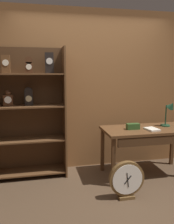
% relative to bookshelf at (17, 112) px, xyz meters
% --- Properties ---
extents(ground_plane, '(10.00, 10.00, 0.00)m').
position_rel_bookshelf_xyz_m(ground_plane, '(1.19, -1.14, -1.02)').
color(ground_plane, '#4C3826').
extents(back_wood_panel, '(4.80, 0.05, 2.60)m').
position_rel_bookshelf_xyz_m(back_wood_panel, '(1.19, 0.21, 0.28)').
color(back_wood_panel, brown).
rests_on(back_wood_panel, ground).
extents(bookshelf, '(1.37, 0.38, 1.97)m').
position_rel_bookshelf_xyz_m(bookshelf, '(0.00, 0.00, 0.00)').
color(bookshelf, brown).
rests_on(bookshelf, ground).
extents(workbench, '(1.36, 0.65, 0.75)m').
position_rel_bookshelf_xyz_m(workbench, '(1.95, -0.37, -0.35)').
color(workbench, brown).
rests_on(workbench, ground).
extents(desk_lamp, '(0.22, 0.22, 0.41)m').
position_rel_bookshelf_xyz_m(desk_lamp, '(2.35, -0.30, -0.02)').
color(desk_lamp, '#1E472D').
rests_on(desk_lamp, workbench).
extents(toolbox_small, '(0.19, 0.09, 0.09)m').
position_rel_bookshelf_xyz_m(toolbox_small, '(1.71, -0.36, -0.23)').
color(toolbox_small, '#2D5123').
rests_on(toolbox_small, workbench).
extents(open_repair_manual, '(0.19, 0.24, 0.02)m').
position_rel_bookshelf_xyz_m(open_repair_manual, '(1.97, -0.46, -0.26)').
color(open_repair_manual, silver).
rests_on(open_repair_manual, workbench).
extents(round_clock_large, '(0.46, 0.11, 0.50)m').
position_rel_bookshelf_xyz_m(round_clock_large, '(1.39, -0.97, -0.76)').
color(round_clock_large, brown).
rests_on(round_clock_large, ground).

